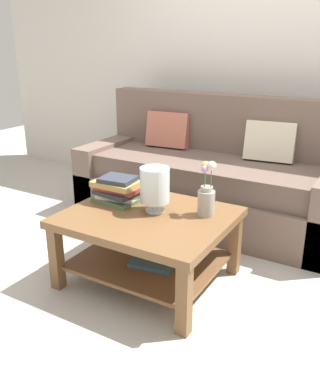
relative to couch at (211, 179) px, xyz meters
name	(u,v)px	position (x,y,z in m)	size (l,w,h in m)	color
ground_plane	(176,264)	(0.14, -0.90, -0.36)	(10.00, 10.00, 0.00)	#B7B2A8
back_wall	(262,58)	(0.14, 0.75, 0.99)	(6.40, 0.12, 2.70)	beige
couch	(211,179)	(0.00, 0.00, 0.00)	(2.25, 0.90, 1.06)	brown
coffee_table	(148,233)	(0.08, -1.17, -0.02)	(1.01, 0.85, 0.47)	brown
book_stack_main	(117,190)	(-0.21, -1.09, 0.19)	(0.32, 0.24, 0.18)	#51704C
glass_hurricane_vase	(155,186)	(0.10, -1.11, 0.28)	(0.19, 0.19, 0.29)	silver
flower_pitcher	(206,195)	(0.40, -1.00, 0.24)	(0.11, 0.11, 0.35)	#9E998E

